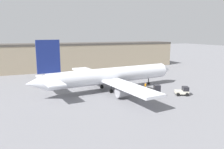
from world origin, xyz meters
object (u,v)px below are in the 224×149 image
at_px(ground_crew_worker, 145,86).
at_px(baggage_tug, 183,91).
at_px(belt_loader_truck, 154,91).
at_px(airplane, 108,76).

distance_m(ground_crew_worker, baggage_tug, 9.03).
bearing_deg(belt_loader_truck, baggage_tug, 8.04).
height_order(airplane, belt_loader_truck, airplane).
height_order(ground_crew_worker, baggage_tug, baggage_tug).
bearing_deg(airplane, baggage_tug, -43.19).
bearing_deg(belt_loader_truck, airplane, 149.83).
bearing_deg(baggage_tug, airplane, 169.38).
xyz_separation_m(baggage_tug, belt_loader_truck, (-6.55, 1.46, 0.29)).
xyz_separation_m(airplane, belt_loader_truck, (7.20, -8.81, -2.37)).
height_order(baggage_tug, belt_loader_truck, belt_loader_truck).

